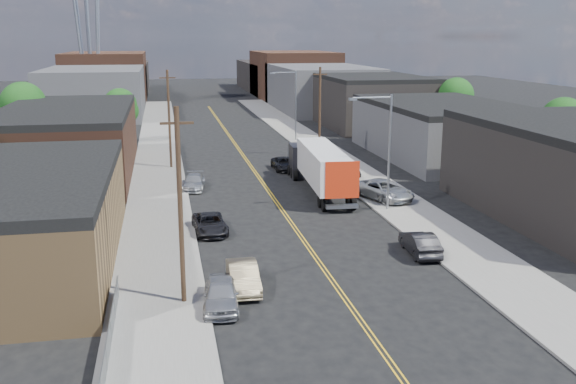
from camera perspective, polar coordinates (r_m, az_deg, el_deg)
name	(u,v)px	position (r m, az deg, el deg)	size (l,w,h in m)	color
ground	(234,143)	(82.30, -4.79, 4.38)	(260.00, 260.00, 0.00)	black
centerline	(250,165)	(67.65, -3.37, 2.38)	(0.32, 120.00, 0.01)	gold
sidewalk_left	(158,168)	(67.05, -11.44, 2.09)	(5.00, 140.00, 0.15)	slate
sidewalk_right	(338,161)	(69.52, 4.42, 2.73)	(5.00, 140.00, 0.15)	slate
warehouse_tan	(9,218)	(41.15, -23.56, -2.15)	(12.00, 22.00, 5.60)	brown
warehouse_brown	(68,141)	(66.14, -18.97, 4.30)	(12.00, 26.00, 6.60)	#43261A
industrial_right_b	(443,130)	(74.23, 13.64, 5.41)	(14.00, 24.00, 6.10)	#3B3B3E
industrial_right_c	(370,101)	(98.20, 7.34, 8.05)	(14.00, 22.00, 7.60)	black
skyline_left_a	(96,91)	(116.65, -16.73, 8.56)	(16.00, 30.00, 8.00)	#3B3B3E
skyline_right_a	(321,88)	(119.65, 2.93, 9.22)	(16.00, 30.00, 8.00)	#3B3B3E
skyline_left_b	(106,77)	(141.43, -15.83, 9.82)	(16.00, 26.00, 10.00)	#43261A
skyline_right_b	(294,75)	(143.91, 0.50, 10.38)	(16.00, 26.00, 10.00)	#43261A
skyline_left_c	(113,78)	(161.43, -15.26, 9.73)	(16.00, 40.00, 7.00)	black
skyline_right_c	(278,76)	(163.61, -0.93, 10.25)	(16.00, 40.00, 7.00)	black
streetlight_near	(385,143)	(49.25, 8.59, 4.30)	(3.39, 0.25, 9.00)	gray
streetlight_far	(293,100)	(82.79, 0.42, 8.19)	(3.39, 0.25, 9.00)	gray
utility_pole_left_near	(180,206)	(31.80, -9.56, -1.22)	(1.60, 0.26, 10.00)	black
utility_pole_left_far	(169,119)	(66.25, -10.52, 6.44)	(1.60, 0.26, 10.00)	black
utility_pole_right	(320,112)	(71.29, 2.84, 7.14)	(1.60, 0.26, 10.00)	black
chainlink_fence	(106,359)	(27.43, -15.85, -14.11)	(0.05, 16.00, 1.22)	slate
tree_left_mid	(24,108)	(77.63, -22.42, 6.93)	(5.10, 5.04, 8.37)	black
tree_left_far	(121,108)	(83.36, -14.65, 7.27)	(4.35, 4.20, 6.97)	black
tree_right_near	(563,123)	(69.31, 23.28, 5.65)	(4.60, 4.48, 7.44)	black
tree_right_far	(456,98)	(90.00, 14.72, 8.10)	(4.85, 4.76, 7.91)	black
semi_truck	(318,165)	(55.98, 2.71, 2.42)	(3.37, 15.59, 4.05)	silver
car_left_a	(221,294)	(32.43, -5.98, -9.01)	(1.75, 4.35, 1.48)	#9C9EA1
car_left_b	(243,276)	(34.61, -3.99, -7.50)	(1.53, 4.40, 1.45)	#7D6E52
car_left_c	(210,224)	(44.53, -6.96, -2.82)	(2.14, 4.63, 1.29)	black
car_left_d	(194,182)	(57.42, -8.38, 0.88)	(1.82, 4.48, 1.30)	#97999B
car_right_oncoming	(420,243)	(40.73, 11.65, -4.48)	(1.52, 4.37, 1.44)	black
car_right_lot_a	(384,190)	(53.26, 8.51, 0.20)	(2.63, 5.70, 1.59)	#A9ABAE
car_right_lot_c	(345,168)	(61.99, 5.10, 2.14)	(1.73, 4.30, 1.46)	black
car_ahead_truck	(284,164)	(65.10, -0.35, 2.52)	(2.11, 4.57, 1.27)	black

